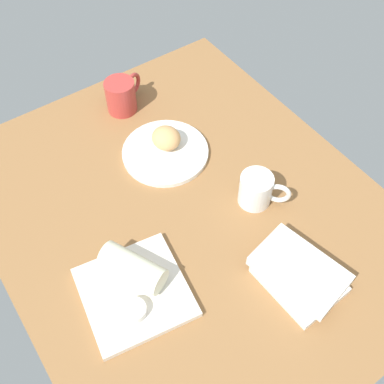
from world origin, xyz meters
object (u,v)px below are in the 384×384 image
at_px(round_plate, 165,152).
at_px(coffee_mug, 257,190).
at_px(breakfast_wrap, 133,268).
at_px(second_mug, 122,95).
at_px(square_plate, 135,292).
at_px(scone_pastry, 166,138).
at_px(sauce_cup, 134,310).
at_px(book_stack, 299,274).

distance_m(round_plate, coffee_mug, 0.28).
xyz_separation_m(breakfast_wrap, second_mug, (-0.49, 0.25, 0.00)).
xyz_separation_m(square_plate, breakfast_wrap, (-0.03, 0.02, 0.04)).
xyz_separation_m(scone_pastry, sauce_cup, (0.36, -0.31, -0.01)).
bearing_deg(square_plate, breakfast_wrap, 150.08).
bearing_deg(breakfast_wrap, square_plate, 34.76).
bearing_deg(book_stack, second_mug, -176.58).
relative_size(breakfast_wrap, second_mug, 1.11).
bearing_deg(breakfast_wrap, coffee_mug, 156.45).
bearing_deg(second_mug, square_plate, -27.44).
bearing_deg(breakfast_wrap, book_stack, 119.15).
height_order(round_plate, square_plate, square_plate).
height_order(scone_pastry, sauce_cup, scone_pastry).
bearing_deg(square_plate, coffee_mug, 96.85).
bearing_deg(second_mug, scone_pastry, 4.50).
bearing_deg(scone_pastry, coffee_mug, 17.80).
height_order(round_plate, book_stack, book_stack).
relative_size(breakfast_wrap, coffee_mug, 1.34).
height_order(sauce_cup, breakfast_wrap, breakfast_wrap).
height_order(round_plate, breakfast_wrap, breakfast_wrap).
bearing_deg(square_plate, second_mug, 152.56).
xyz_separation_m(sauce_cup, book_stack, (0.13, 0.34, -0.00)).
relative_size(round_plate, coffee_mug, 2.14).
bearing_deg(breakfast_wrap, second_mug, -142.58).
relative_size(round_plate, breakfast_wrap, 1.59).
bearing_deg(square_plate, scone_pastry, 137.69).
bearing_deg(sauce_cup, scone_pastry, 138.96).
bearing_deg(second_mug, breakfast_wrap, -27.26).
distance_m(square_plate, second_mug, 0.60).
relative_size(sauce_cup, breakfast_wrap, 0.36).
height_order(square_plate, second_mug, second_mug).
distance_m(scone_pastry, second_mug, 0.21).
bearing_deg(sauce_cup, second_mug, 152.37).
height_order(round_plate, coffee_mug, coffee_mug).
bearing_deg(coffee_mug, square_plate, -83.15).
relative_size(scone_pastry, second_mug, 0.61).
distance_m(round_plate, square_plate, 0.41).
distance_m(round_plate, book_stack, 0.48).
height_order(scone_pastry, book_stack, scone_pastry).
distance_m(scone_pastry, breakfast_wrap, 0.39).
bearing_deg(round_plate, square_plate, -42.22).
bearing_deg(round_plate, coffee_mug, 21.33).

